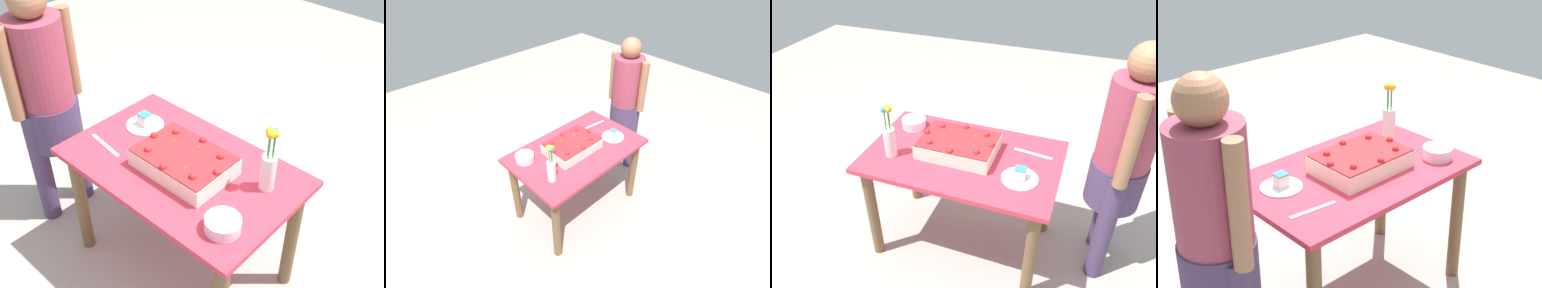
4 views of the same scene
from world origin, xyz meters
The scene contains 8 objects.
ground_plane centered at (0.00, 0.00, 0.00)m, with size 8.00×8.00×0.00m, color #AB9C93.
dining_table centered at (0.00, 0.00, 0.59)m, with size 1.17×0.73×0.74m.
sheet_cake centered at (-0.04, 0.02, 0.79)m, with size 0.45×0.32×0.12m.
serving_plate_with_slice centered at (0.37, -0.11, 0.76)m, with size 0.21×0.21×0.08m.
cake_knife centered at (0.40, 0.16, 0.74)m, with size 0.24×0.02×0.00m, color silver.
flower_vase centered at (-0.41, -0.15, 0.87)m, with size 0.07×0.07×0.34m.
fruit_bowl centered at (-0.42, 0.19, 0.77)m, with size 0.16×0.16×0.06m, color silver.
person_standing centered at (0.88, 0.16, 0.85)m, with size 0.31×0.45×1.49m.
Camera 4 is at (1.80, 1.92, 2.11)m, focal length 55.00 mm.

